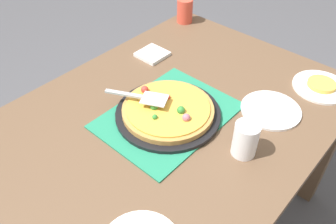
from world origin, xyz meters
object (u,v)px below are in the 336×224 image
at_px(plate_near_left, 321,87).
at_px(pizza_server, 141,97).
at_px(plate_side, 271,110).
at_px(cup_near, 185,11).
at_px(cup_far, 245,139).
at_px(served_slice_left, 322,84).
at_px(pizza, 168,109).
at_px(napkin_stack, 152,54).
at_px(pizza_pan, 168,113).

relative_size(plate_near_left, pizza_server, 0.98).
bearing_deg(pizza_server, plate_near_left, 143.18).
height_order(plate_side, cup_near, cup_near).
bearing_deg(cup_far, pizza_server, -78.74).
bearing_deg(served_slice_left, pizza_server, -36.82).
bearing_deg(cup_far, pizza, -83.67).
bearing_deg(cup_far, cup_near, -128.30).
xyz_separation_m(pizza_server, napkin_stack, (-0.30, -0.23, -0.06)).
xyz_separation_m(plate_side, served_slice_left, (-0.26, 0.08, 0.01)).
xyz_separation_m(plate_side, cup_far, (0.24, 0.03, 0.06)).
bearing_deg(cup_far, served_slice_left, 174.79).
bearing_deg(plate_side, cup_near, -115.52).
bearing_deg(pizza_pan, cup_near, -144.92).
relative_size(cup_near, pizza_server, 0.53).
bearing_deg(cup_near, pizza_server, 27.43).
relative_size(pizza_pan, served_slice_left, 3.45).
bearing_deg(napkin_stack, served_slice_left, 112.72).
xyz_separation_m(pizza, served_slice_left, (-0.53, 0.34, -0.02)).
bearing_deg(pizza_server, plate_side, 132.14).
relative_size(plate_side, cup_far, 1.83).
bearing_deg(cup_near, plate_side, 64.48).
xyz_separation_m(served_slice_left, cup_far, (0.50, -0.05, 0.04)).
relative_size(plate_side, cup_near, 1.83).
distance_m(plate_near_left, cup_far, 0.50).
height_order(pizza, served_slice_left, pizza).
xyz_separation_m(pizza, cup_far, (-0.03, 0.30, 0.03)).
distance_m(served_slice_left, napkin_stack, 0.72).
bearing_deg(plate_side, cup_far, 8.03).
height_order(plate_near_left, napkin_stack, napkin_stack).
xyz_separation_m(pizza_pan, pizza_server, (0.04, -0.09, 0.06)).
xyz_separation_m(pizza_pan, pizza, (0.00, -0.00, 0.02)).
xyz_separation_m(served_slice_left, pizza_server, (0.58, -0.43, 0.05)).
bearing_deg(pizza, pizza_server, -63.31).
bearing_deg(plate_near_left, napkin_stack, -67.28).
relative_size(pizza_pan, pizza_server, 1.69).
distance_m(pizza, napkin_stack, 0.41).
relative_size(pizza, served_slice_left, 3.00).
bearing_deg(cup_near, napkin_stack, 16.31).
bearing_deg(pizza_server, pizza_pan, 116.75).
height_order(pizza_pan, plate_side, pizza_pan).
xyz_separation_m(served_slice_left, cup_near, (-0.07, -0.77, 0.04)).
height_order(cup_near, cup_far, same).
bearing_deg(plate_side, pizza_pan, -43.94).
relative_size(pizza_server, napkin_stack, 1.87).
distance_m(cup_far, napkin_stack, 0.66).
bearing_deg(plate_near_left, pizza_pan, -32.87).
bearing_deg(cup_near, served_slice_left, 84.77).
xyz_separation_m(plate_near_left, napkin_stack, (0.28, -0.66, 0.00)).
height_order(pizza, napkin_stack, pizza).
bearing_deg(plate_side, pizza, -43.98).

